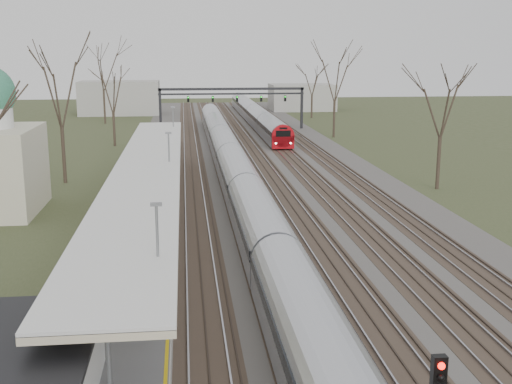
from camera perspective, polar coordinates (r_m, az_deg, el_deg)
track_bed at (r=64.18m, az=-0.11°, el=2.42°), size 24.00×160.00×0.22m
platform at (r=46.63m, az=-9.17°, el=-1.00°), size 3.50×69.00×1.00m
canopy at (r=41.52m, az=-9.61°, el=2.16°), size 4.10×50.00×3.11m
signal_gantry at (r=93.28m, az=-2.14°, el=8.54°), size 21.00×0.59×6.08m
tree_west_far at (r=56.86m, az=-17.07°, el=8.67°), size 5.50×5.50×11.33m
tree_east_far at (r=54.08m, az=16.23°, el=7.78°), size 5.00×5.00×10.30m
train_near at (r=58.68m, az=-2.25°, el=2.87°), size 2.62×90.21×3.05m
train_far at (r=102.59m, az=-0.14°, el=6.97°), size 2.62×60.21×3.05m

